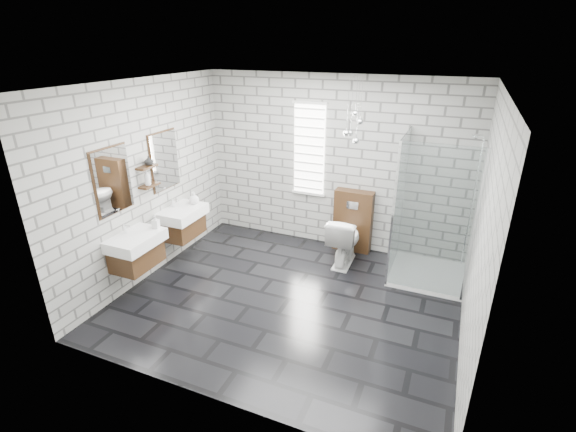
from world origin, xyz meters
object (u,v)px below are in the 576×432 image
Objects in this scene: cistern_panel at (353,221)px; toilet at (344,240)px; vanity_right at (180,214)px; vanity_left at (134,241)px; shower_enclosure at (422,247)px.

toilet is at bearing -90.00° from cistern_panel.
vanity_left is at bearing -90.00° from vanity_right.
vanity_right is 1.57× the size of cistern_panel.
shower_enclosure is (3.41, 1.79, -0.25)m from vanity_left.
cistern_panel is (2.29, 2.31, -0.26)m from vanity_left.
toilet is (0.00, -0.48, -0.12)m from cistern_panel.
cistern_panel is at bearing 155.09° from shower_enclosure.
vanity_left and vanity_right have the same top height.
vanity_right is 0.77× the size of shower_enclosure.
vanity_right is at bearing -150.13° from cistern_panel.
vanity_right is 2.07× the size of toilet.
cistern_panel is at bearing -90.97° from toilet.
vanity_left reaches higher than cistern_panel.
vanity_left is 1.00× the size of vanity_right.
vanity_left is at bearing -152.26° from shower_enclosure.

